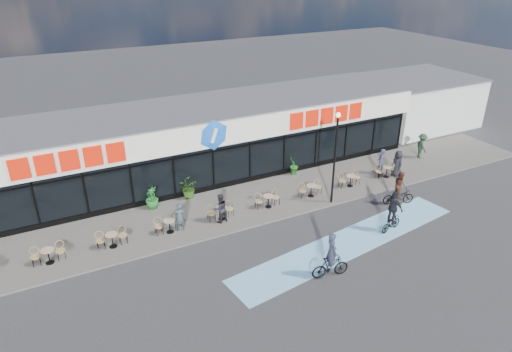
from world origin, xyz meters
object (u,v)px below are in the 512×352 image
(pedestrian_a, at_px, (398,164))
(pedestrian_c, at_px, (381,161))
(potted_plant_right, at_px, (294,166))
(pedestrian_b, at_px, (422,146))
(lamp_post, at_px, (335,151))
(patron_left, at_px, (180,217))
(potted_plant_mid, at_px, (188,188))
(potted_plant_left, at_px, (152,197))
(patron_right, at_px, (220,208))
(cyclist_a, at_px, (393,213))
(cyclist_b, at_px, (399,192))

(pedestrian_a, bearing_deg, pedestrian_c, -129.02)
(potted_plant_right, height_order, pedestrian_b, pedestrian_b)
(lamp_post, distance_m, patron_left, 9.34)
(potted_plant_mid, bearing_deg, pedestrian_a, -14.38)
(potted_plant_left, distance_m, patron_right, 4.33)
(pedestrian_a, height_order, cyclist_a, cyclist_a)
(potted_plant_left, distance_m, pedestrian_a, 15.86)
(patron_right, xyz_separation_m, cyclist_a, (7.80, -4.80, 0.10))
(lamp_post, bearing_deg, potted_plant_mid, 149.11)
(pedestrian_a, xyz_separation_m, pedestrian_b, (3.68, 1.55, 0.01))
(potted_plant_left, height_order, patron_right, patron_right)
(pedestrian_c, height_order, cyclist_b, cyclist_b)
(potted_plant_mid, relative_size, cyclist_a, 0.53)
(potted_plant_left, bearing_deg, pedestrian_c, -9.15)
(potted_plant_left, xyz_separation_m, cyclist_a, (10.68, -8.03, 0.28))
(patron_left, relative_size, pedestrian_c, 0.90)
(patron_right, distance_m, pedestrian_b, 16.42)
(potted_plant_left, bearing_deg, patron_left, -77.70)
(lamp_post, xyz_separation_m, pedestrian_b, (9.63, 2.55, -2.34))
(patron_right, bearing_deg, lamp_post, 162.88)
(cyclist_b, bearing_deg, patron_left, 166.71)
(patron_left, height_order, cyclist_b, cyclist_b)
(potted_plant_right, distance_m, patron_left, 9.47)
(lamp_post, relative_size, cyclist_a, 2.36)
(lamp_post, height_order, potted_plant_mid, lamp_post)
(lamp_post, bearing_deg, cyclist_b, -27.34)
(potted_plant_right, bearing_deg, cyclist_b, -60.16)
(patron_right, relative_size, pedestrian_c, 0.95)
(cyclist_b, bearing_deg, pedestrian_a, 48.75)
(lamp_post, xyz_separation_m, cyclist_a, (1.09, -3.87, -2.31))
(patron_left, relative_size, pedestrian_a, 0.88)
(potted_plant_left, distance_m, potted_plant_right, 9.59)
(lamp_post, height_order, cyclist_b, lamp_post)
(potted_plant_mid, height_order, cyclist_a, cyclist_a)
(potted_plant_left, distance_m, potted_plant_mid, 2.25)
(cyclist_a, bearing_deg, patron_left, 153.49)
(potted_plant_left, xyz_separation_m, pedestrian_b, (19.22, -1.62, 0.24))
(cyclist_b, bearing_deg, lamp_post, 152.66)
(potted_plant_left, relative_size, potted_plant_right, 1.07)
(lamp_post, bearing_deg, pedestrian_a, 9.48)
(lamp_post, distance_m, potted_plant_right, 5.04)
(potted_plant_right, distance_m, cyclist_a, 8.25)
(cyclist_a, bearing_deg, cyclist_b, 40.63)
(lamp_post, xyz_separation_m, patron_left, (-8.93, 1.13, -2.46))
(potted_plant_mid, height_order, pedestrian_c, pedestrian_c)
(lamp_post, bearing_deg, potted_plant_right, 90.15)
(potted_plant_mid, height_order, pedestrian_b, pedestrian_b)
(lamp_post, xyz_separation_m, pedestrian_c, (5.22, 1.78, -2.37))
(lamp_post, distance_m, pedestrian_a, 6.47)
(potted_plant_mid, distance_m, cyclist_b, 12.50)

